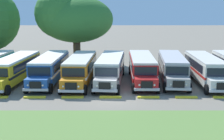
% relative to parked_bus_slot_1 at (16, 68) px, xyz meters
% --- Properties ---
extents(ground_plane, '(220.00, 220.00, 0.00)m').
position_rel_parked_bus_slot_1_xyz_m(ground_plane, '(10.55, -5.53, -1.58)').
color(ground_plane, slate).
extents(parked_bus_slot_1, '(3.38, 10.95, 2.82)m').
position_rel_parked_bus_slot_1_xyz_m(parked_bus_slot_1, '(0.00, 0.00, 0.00)').
color(parked_bus_slot_1, yellow).
rests_on(parked_bus_slot_1, ground_plane).
extents(parked_bus_slot_2, '(2.99, 10.88, 2.82)m').
position_rel_parked_bus_slot_1_xyz_m(parked_bus_slot_2, '(3.74, 0.51, 0.00)').
color(parked_bus_slot_2, '#23519E').
rests_on(parked_bus_slot_2, ground_plane).
extents(parked_bus_slot_3, '(3.14, 10.90, 2.82)m').
position_rel_parked_bus_slot_1_xyz_m(parked_bus_slot_3, '(7.20, 0.09, 0.00)').
color(parked_bus_slot_3, orange).
rests_on(parked_bus_slot_3, ground_plane).
extents(parked_bus_slot_4, '(3.54, 10.97, 2.82)m').
position_rel_parked_bus_slot_1_xyz_m(parked_bus_slot_4, '(10.52, 0.20, 0.00)').
color(parked_bus_slot_4, '#9E9993').
rests_on(parked_bus_slot_4, ground_plane).
extents(parked_bus_slot_5, '(2.85, 10.86, 2.82)m').
position_rel_parked_bus_slot_1_xyz_m(parked_bus_slot_5, '(14.06, 0.63, 0.00)').
color(parked_bus_slot_5, red).
rests_on(parked_bus_slot_5, ground_plane).
extents(parked_bus_slot_6, '(3.53, 10.97, 2.82)m').
position_rel_parked_bus_slot_1_xyz_m(parked_bus_slot_6, '(17.47, 0.75, 0.00)').
color(parked_bus_slot_6, '#9E9993').
rests_on(parked_bus_slot_6, ground_plane).
extents(parked_bus_slot_7, '(2.92, 10.87, 2.82)m').
position_rel_parked_bus_slot_1_xyz_m(parked_bus_slot_7, '(21.00, 0.08, 0.00)').
color(parked_bus_slot_7, silver).
rests_on(parked_bus_slot_7, ground_plane).
extents(curb_wheelstop_2, '(2.00, 0.36, 0.15)m').
position_rel_parked_bus_slot_1_xyz_m(curb_wheelstop_2, '(3.59, -5.82, -1.51)').
color(curb_wheelstop_2, yellow).
rests_on(curb_wheelstop_2, ground_plane).
extents(curb_wheelstop_3, '(2.00, 0.36, 0.15)m').
position_rel_parked_bus_slot_1_xyz_m(curb_wheelstop_3, '(7.07, -5.82, -1.51)').
color(curb_wheelstop_3, yellow).
rests_on(curb_wheelstop_3, ground_plane).
extents(curb_wheelstop_4, '(2.00, 0.36, 0.15)m').
position_rel_parked_bus_slot_1_xyz_m(curb_wheelstop_4, '(10.55, -5.82, -1.51)').
color(curb_wheelstop_4, yellow).
rests_on(curb_wheelstop_4, ground_plane).
extents(curb_wheelstop_5, '(2.00, 0.36, 0.15)m').
position_rel_parked_bus_slot_1_xyz_m(curb_wheelstop_5, '(14.03, -5.82, -1.51)').
color(curb_wheelstop_5, yellow).
rests_on(curb_wheelstop_5, ground_plane).
extents(curb_wheelstop_6, '(2.00, 0.36, 0.15)m').
position_rel_parked_bus_slot_1_xyz_m(curb_wheelstop_6, '(17.51, -5.82, -1.51)').
color(curb_wheelstop_6, yellow).
rests_on(curb_wheelstop_6, ground_plane).
extents(broad_shade_tree, '(11.00, 11.26, 10.64)m').
position_rel_parked_bus_slot_1_xyz_m(broad_shade_tree, '(5.23, 11.68, 5.24)').
color(broad_shade_tree, brown).
rests_on(broad_shade_tree, ground_plane).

